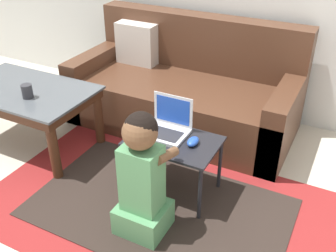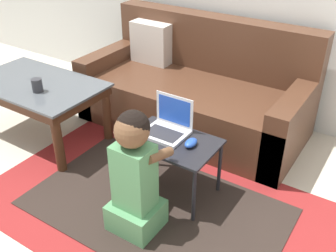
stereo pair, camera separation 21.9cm
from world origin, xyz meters
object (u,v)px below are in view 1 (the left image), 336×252
(couch, at_px, (185,91))
(coffee_table, at_px, (25,97))
(laptop, at_px, (167,128))
(cup_on_table, at_px, (27,91))
(person_seated, at_px, (142,177))
(laptop_desk, at_px, (173,147))
(computer_mouse, at_px, (193,142))

(couch, bearing_deg, coffee_table, -136.77)
(couch, height_order, laptop, couch)
(cup_on_table, bearing_deg, laptop, 7.80)
(person_seated, xyz_separation_m, cup_on_table, (-1.11, 0.31, 0.15))
(coffee_table, bearing_deg, person_seated, -17.90)
(laptop_desk, height_order, person_seated, person_seated)
(coffee_table, distance_m, laptop, 1.18)
(computer_mouse, xyz_separation_m, cup_on_table, (-1.24, -0.10, 0.11))
(coffee_table, bearing_deg, couch, 43.23)
(cup_on_table, bearing_deg, laptop_desk, 4.34)
(laptop, bearing_deg, couch, 107.37)
(computer_mouse, bearing_deg, laptop_desk, -174.96)
(coffee_table, relative_size, person_seated, 1.33)
(coffee_table, xyz_separation_m, laptop, (1.18, 0.04, 0.03))
(coffee_table, height_order, person_seated, person_seated)
(laptop, distance_m, person_seated, 0.46)
(couch, height_order, cup_on_table, couch)
(laptop, bearing_deg, cup_on_table, -172.20)
(coffee_table, xyz_separation_m, laptop_desk, (1.25, -0.02, -0.06))
(laptop_desk, height_order, computer_mouse, computer_mouse)
(couch, xyz_separation_m, computer_mouse, (0.46, -0.87, 0.13))
(couch, relative_size, computer_mouse, 16.99)
(couch, relative_size, laptop_desk, 3.22)
(coffee_table, height_order, laptop_desk, coffee_table)
(laptop, distance_m, computer_mouse, 0.21)
(laptop_desk, bearing_deg, couch, 110.55)
(couch, bearing_deg, person_seated, -75.33)
(laptop, bearing_deg, laptop_desk, -38.45)
(couch, distance_m, laptop_desk, 0.94)
(coffee_table, relative_size, laptop, 3.81)
(coffee_table, xyz_separation_m, person_seated, (1.25, -0.40, -0.03))
(laptop_desk, xyz_separation_m, computer_mouse, (0.13, 0.01, 0.07))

